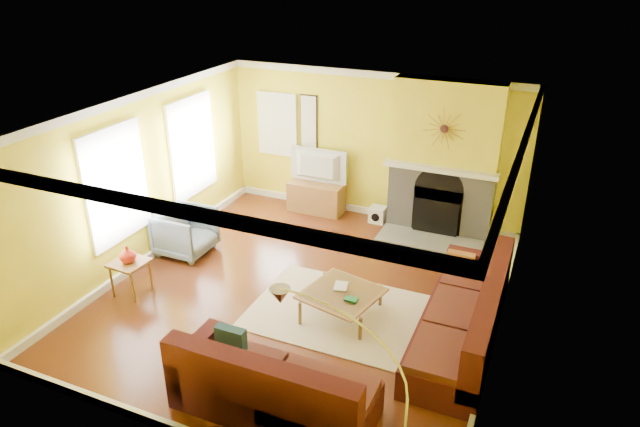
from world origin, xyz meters
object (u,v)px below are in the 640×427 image
at_px(media_console, 316,197).
at_px(side_table, 131,277).
at_px(coffee_table, 341,304).
at_px(arc_lamp, 347,399).
at_px(armchair, 185,232).
at_px(sectional_sofa, 363,312).

distance_m(media_console, side_table, 3.94).
height_order(coffee_table, arc_lamp, arc_lamp).
xyz_separation_m(media_console, side_table, (-1.32, -3.71, -0.02)).
bearing_deg(armchair, arc_lamp, -127.99).
relative_size(coffee_table, armchair, 1.13).
bearing_deg(coffee_table, arc_lamp, -67.92).
bearing_deg(arc_lamp, coffee_table, 112.08).
height_order(media_console, side_table, media_console).
bearing_deg(sectional_sofa, arc_lamp, -75.00).
distance_m(sectional_sofa, armchair, 3.64).
bearing_deg(coffee_table, armchair, 167.76).
relative_size(side_table, arc_lamp, 0.27).
bearing_deg(coffee_table, media_console, 119.30).
relative_size(armchair, arc_lamp, 0.43).
bearing_deg(armchair, coffee_table, -102.22).
bearing_deg(side_table, arc_lamp, -24.06).
bearing_deg(sectional_sofa, side_table, -175.83).
bearing_deg(media_console, sectional_sofa, -58.08).
bearing_deg(sectional_sofa, coffee_table, 136.36).
bearing_deg(armchair, side_table, 179.84).
distance_m(armchair, arc_lamp, 5.13).
relative_size(sectional_sofa, arc_lamp, 1.97).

